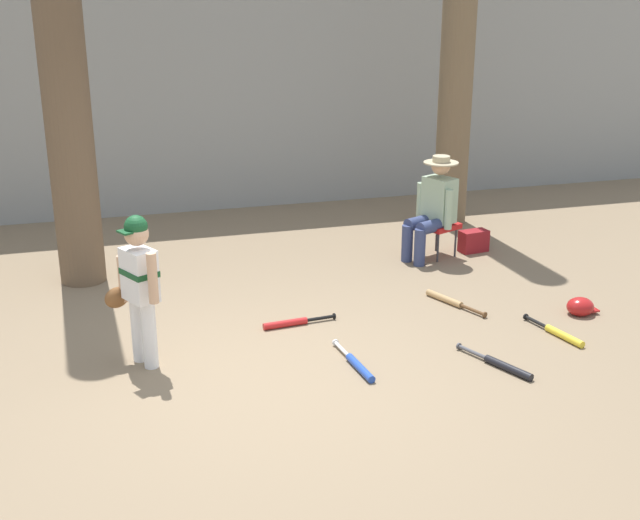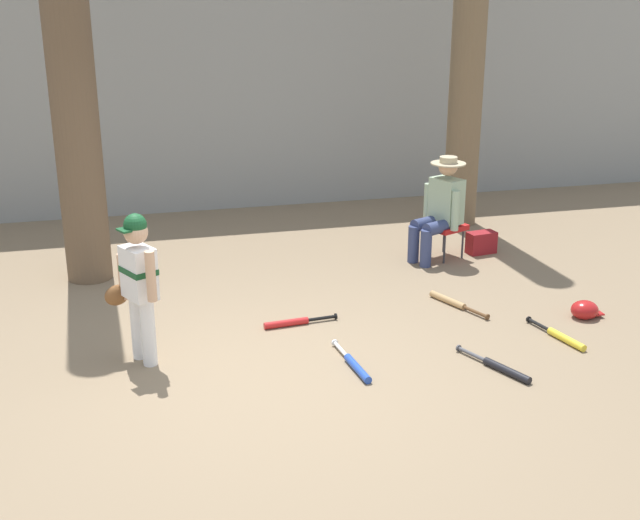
{
  "view_description": "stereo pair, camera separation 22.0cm",
  "coord_description": "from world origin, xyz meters",
  "px_view_note": "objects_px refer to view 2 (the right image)",
  "views": [
    {
      "loc": [
        -1.29,
        -5.77,
        3.06
      ],
      "look_at": [
        0.6,
        0.71,
        0.75
      ],
      "focal_mm": 45.59,
      "sensor_mm": 36.0,
      "label": 1
    },
    {
      "loc": [
        -1.08,
        -5.83,
        3.06
      ],
      "look_at": [
        0.6,
        0.71,
        0.75
      ],
      "focal_mm": 45.59,
      "sensor_mm": 36.0,
      "label": 2
    }
  ],
  "objects_px": {
    "handbag_beside_stool": "(481,243)",
    "bat_yellow_trainer": "(562,337)",
    "bat_blue_youth": "(355,365)",
    "tree_near_player": "(69,52)",
    "bat_wood_tan": "(452,302)",
    "bat_black_composite": "(501,368)",
    "tree_behind_spectator": "(470,24)",
    "folding_stool": "(445,228)",
    "bat_red_barrel": "(292,322)",
    "seated_spectator": "(440,206)",
    "young_ballplayer": "(137,279)",
    "batting_helmet_red": "(585,310)"
  },
  "relations": [
    {
      "from": "handbag_beside_stool",
      "to": "bat_yellow_trainer",
      "type": "distance_m",
      "value": 2.53
    },
    {
      "from": "handbag_beside_stool",
      "to": "bat_blue_youth",
      "type": "relative_size",
      "value": 0.43
    },
    {
      "from": "tree_near_player",
      "to": "bat_yellow_trainer",
      "type": "relative_size",
      "value": 7.32
    },
    {
      "from": "bat_wood_tan",
      "to": "bat_black_composite",
      "type": "bearing_deg",
      "value": -97.33
    },
    {
      "from": "tree_behind_spectator",
      "to": "bat_wood_tan",
      "type": "relative_size",
      "value": 7.68
    },
    {
      "from": "folding_stool",
      "to": "bat_black_composite",
      "type": "bearing_deg",
      "value": -103.39
    },
    {
      "from": "bat_blue_youth",
      "to": "bat_red_barrel",
      "type": "distance_m",
      "value": 1.06
    },
    {
      "from": "tree_behind_spectator",
      "to": "folding_stool",
      "type": "xyz_separation_m",
      "value": [
        -0.76,
        -1.31,
        -2.22
      ]
    },
    {
      "from": "seated_spectator",
      "to": "bat_red_barrel",
      "type": "height_order",
      "value": "seated_spectator"
    },
    {
      "from": "tree_near_player",
      "to": "seated_spectator",
      "type": "xyz_separation_m",
      "value": [
        3.93,
        -0.35,
        -1.76
      ]
    },
    {
      "from": "bat_wood_tan",
      "to": "handbag_beside_stool",
      "type": "bearing_deg",
      "value": 55.8
    },
    {
      "from": "bat_black_composite",
      "to": "bat_yellow_trainer",
      "type": "bearing_deg",
      "value": 28.09
    },
    {
      "from": "young_ballplayer",
      "to": "bat_red_barrel",
      "type": "relative_size",
      "value": 1.81
    },
    {
      "from": "tree_near_player",
      "to": "bat_black_composite",
      "type": "distance_m",
      "value": 5.19
    },
    {
      "from": "handbag_beside_stool",
      "to": "bat_black_composite",
      "type": "xyz_separation_m",
      "value": [
        -1.18,
        -2.93,
        -0.1
      ]
    },
    {
      "from": "folding_stool",
      "to": "bat_blue_youth",
      "type": "height_order",
      "value": "folding_stool"
    },
    {
      "from": "young_ballplayer",
      "to": "bat_wood_tan",
      "type": "xyz_separation_m",
      "value": [
        3.06,
        0.52,
        -0.71
      ]
    },
    {
      "from": "tree_behind_spectator",
      "to": "bat_red_barrel",
      "type": "xyz_separation_m",
      "value": [
        -2.92,
        -2.84,
        -2.55
      ]
    },
    {
      "from": "batting_helmet_red",
      "to": "handbag_beside_stool",
      "type": "bearing_deg",
      "value": 93.22
    },
    {
      "from": "bat_wood_tan",
      "to": "bat_blue_youth",
      "type": "height_order",
      "value": "same"
    },
    {
      "from": "bat_wood_tan",
      "to": "bat_red_barrel",
      "type": "bearing_deg",
      "value": -176.31
    },
    {
      "from": "bat_blue_youth",
      "to": "tree_near_player",
      "type": "bearing_deg",
      "value": 127.23
    },
    {
      "from": "seated_spectator",
      "to": "handbag_beside_stool",
      "type": "relative_size",
      "value": 3.53
    },
    {
      "from": "handbag_beside_stool",
      "to": "batting_helmet_red",
      "type": "distance_m",
      "value": 2.08
    },
    {
      "from": "tree_near_player",
      "to": "bat_black_composite",
      "type": "xyz_separation_m",
      "value": [
        3.33,
        -3.2,
        -2.37
      ]
    },
    {
      "from": "tree_near_player",
      "to": "bat_yellow_trainer",
      "type": "height_order",
      "value": "tree_near_player"
    },
    {
      "from": "tree_behind_spectator",
      "to": "bat_yellow_trainer",
      "type": "relative_size",
      "value": 7.76
    },
    {
      "from": "bat_blue_youth",
      "to": "bat_yellow_trainer",
      "type": "relative_size",
      "value": 1.06
    },
    {
      "from": "bat_yellow_trainer",
      "to": "handbag_beside_stool",
      "type": "bearing_deg",
      "value": 81.59
    },
    {
      "from": "folding_stool",
      "to": "handbag_beside_stool",
      "type": "bearing_deg",
      "value": 5.2
    },
    {
      "from": "handbag_beside_stool",
      "to": "bat_wood_tan",
      "type": "distance_m",
      "value": 1.77
    },
    {
      "from": "bat_yellow_trainer",
      "to": "batting_helmet_red",
      "type": "relative_size",
      "value": 2.33
    },
    {
      "from": "young_ballplayer",
      "to": "bat_blue_youth",
      "type": "relative_size",
      "value": 1.67
    },
    {
      "from": "tree_near_player",
      "to": "young_ballplayer",
      "type": "height_order",
      "value": "tree_near_player"
    },
    {
      "from": "seated_spectator",
      "to": "bat_black_composite",
      "type": "distance_m",
      "value": 2.97
    },
    {
      "from": "bat_red_barrel",
      "to": "tree_near_player",
      "type": "bearing_deg",
      "value": 135.31
    },
    {
      "from": "folding_stool",
      "to": "seated_spectator",
      "type": "height_order",
      "value": "seated_spectator"
    },
    {
      "from": "handbag_beside_stool",
      "to": "bat_wood_tan",
      "type": "xyz_separation_m",
      "value": [
        -0.99,
        -1.46,
        -0.1
      ]
    },
    {
      "from": "tree_near_player",
      "to": "seated_spectator",
      "type": "relative_size",
      "value": 4.49
    },
    {
      "from": "seated_spectator",
      "to": "bat_black_composite",
      "type": "bearing_deg",
      "value": -101.83
    },
    {
      "from": "bat_wood_tan",
      "to": "seated_spectator",
      "type": "bearing_deg",
      "value": 73.54
    },
    {
      "from": "young_ballplayer",
      "to": "folding_stool",
      "type": "distance_m",
      "value": 4.07
    },
    {
      "from": "bat_wood_tan",
      "to": "bat_red_barrel",
      "type": "height_order",
      "value": "same"
    },
    {
      "from": "seated_spectator",
      "to": "bat_wood_tan",
      "type": "bearing_deg",
      "value": -106.46
    },
    {
      "from": "bat_blue_youth",
      "to": "batting_helmet_red",
      "type": "bearing_deg",
      "value": 11.68
    },
    {
      "from": "handbag_beside_stool",
      "to": "bat_black_composite",
      "type": "distance_m",
      "value": 3.16
    },
    {
      "from": "bat_blue_youth",
      "to": "batting_helmet_red",
      "type": "relative_size",
      "value": 2.48
    },
    {
      "from": "seated_spectator",
      "to": "bat_red_barrel",
      "type": "distance_m",
      "value": 2.62
    },
    {
      "from": "folding_stool",
      "to": "seated_spectator",
      "type": "bearing_deg",
      "value": -156.78
    },
    {
      "from": "bat_wood_tan",
      "to": "bat_red_barrel",
      "type": "relative_size",
      "value": 1.03
    }
  ]
}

